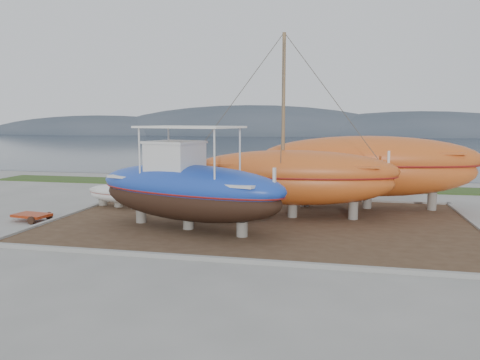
% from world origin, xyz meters
% --- Properties ---
extents(ground, '(140.00, 140.00, 0.00)m').
position_xyz_m(ground, '(0.00, 0.00, 0.00)').
color(ground, gray).
rests_on(ground, ground).
extents(dirt_patch, '(18.00, 12.00, 0.06)m').
position_xyz_m(dirt_patch, '(0.00, 4.00, 0.03)').
color(dirt_patch, '#422D1E').
rests_on(dirt_patch, ground).
extents(curb_frame, '(18.60, 12.60, 0.15)m').
position_xyz_m(curb_frame, '(0.00, 4.00, 0.07)').
color(curb_frame, gray).
rests_on(curb_frame, ground).
extents(grass_strip, '(44.00, 3.00, 0.08)m').
position_xyz_m(grass_strip, '(0.00, 15.50, 0.04)').
color(grass_strip, '#284219').
rests_on(grass_strip, ground).
extents(sea, '(260.00, 100.00, 0.04)m').
position_xyz_m(sea, '(0.00, 70.00, 0.00)').
color(sea, '#17222E').
rests_on(sea, ground).
extents(mountain_ridge, '(200.00, 36.00, 20.00)m').
position_xyz_m(mountain_ridge, '(0.00, 125.00, 0.00)').
color(mountain_ridge, '#333D49').
rests_on(mountain_ridge, ground).
extents(blue_caique, '(9.23, 5.22, 4.24)m').
position_xyz_m(blue_caique, '(-2.66, 1.80, 2.18)').
color(blue_caique, '#1C41B1').
rests_on(blue_caique, dirt_patch).
extents(white_dinghy, '(3.90, 2.21, 1.11)m').
position_xyz_m(white_dinghy, '(-7.79, 5.76, 0.61)').
color(white_dinghy, silver).
rests_on(white_dinghy, dirt_patch).
extents(orange_sailboat, '(9.61, 3.30, 8.32)m').
position_xyz_m(orange_sailboat, '(1.29, 5.08, 4.22)').
color(orange_sailboat, '#C3551E').
rests_on(orange_sailboat, dirt_patch).
extents(orange_bare_hull, '(11.10, 3.97, 3.58)m').
position_xyz_m(orange_bare_hull, '(4.78, 8.10, 1.85)').
color(orange_bare_hull, '#C3551E').
rests_on(orange_bare_hull, dirt_patch).
extents(red_trailer, '(2.48, 1.50, 0.33)m').
position_xyz_m(red_trailer, '(-10.13, 1.98, 0.17)').
color(red_trailer, '#A23012').
rests_on(red_trailer, ground).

